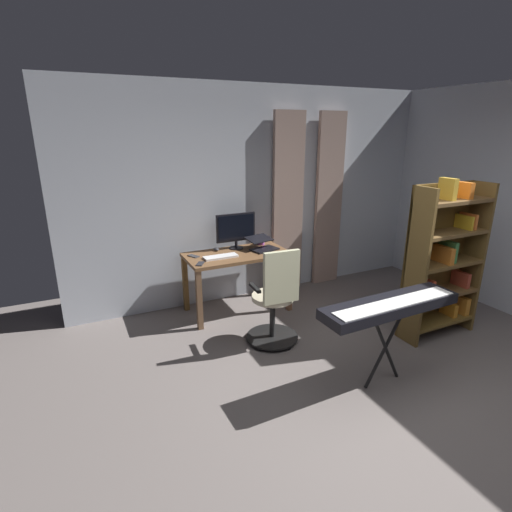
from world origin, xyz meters
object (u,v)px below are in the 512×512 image
cell_phone_by_monitor (200,264)px  computer_monitor (236,229)px  mug_coffee (261,241)px  computer_keyboard (221,257)px  desk (237,262)px  cell_phone_face_up (193,256)px  laptop (262,245)px  computer_mouse (216,249)px  office_chair (275,302)px  bookshelf (442,261)px  piano_keyboard (390,307)px

cell_phone_by_monitor → computer_monitor: bearing=-114.0°
mug_coffee → computer_keyboard: bearing=23.8°
desk → cell_phone_face_up: (0.51, -0.11, 0.12)m
computer_keyboard → mug_coffee: size_ratio=2.99×
laptop → computer_mouse: size_ratio=3.90×
computer_monitor → mug_coffee: (-0.36, -0.02, -0.20)m
desk → office_chair: (-0.03, 0.93, -0.15)m
laptop → cell_phone_face_up: (0.86, -0.09, -0.05)m
office_chair → computer_monitor: (-0.04, -1.13, 0.52)m
computer_monitor → laptop: bearing=145.9°
bookshelf → cell_phone_by_monitor: bearing=-28.8°
computer_monitor → computer_mouse: computer_monitor is taller
desk → piano_keyboard: size_ratio=0.96×
laptop → computer_mouse: (0.54, -0.20, -0.03)m
computer_monitor → computer_keyboard: 0.48m
piano_keyboard → computer_keyboard: bearing=-67.8°
computer_monitor → mug_coffee: bearing=-177.3°
laptop → computer_mouse: laptop is taller
office_chair → computer_monitor: size_ratio=2.09×
desk → cell_phone_by_monitor: size_ratio=8.67×
office_chair → piano_keyboard: size_ratio=0.82×
cell_phone_face_up → piano_keyboard: size_ratio=0.11×
piano_keyboard → cell_phone_by_monitor: bearing=-59.2°
piano_keyboard → cell_phone_face_up: bearing=-63.5°
desk → computer_keyboard: 0.28m
computer_monitor → mug_coffee: 0.41m
desk → mug_coffee: (-0.43, -0.22, 0.16)m
piano_keyboard → laptop: bearing=-84.7°
bookshelf → office_chair: bearing=-16.9°
computer_monitor → cell_phone_face_up: 0.64m
laptop → computer_keyboard: bearing=-5.0°
desk → computer_mouse: bearing=-48.1°
office_chair → laptop: (-0.32, -0.94, 0.32)m
bookshelf → piano_keyboard: bearing=22.7°
laptop → piano_keyboard: (-0.23, 1.97, -0.05)m
desk → mug_coffee: 0.51m
cell_phone_face_up → office_chair: bearing=91.5°
desk → cell_phone_by_monitor: (0.53, 0.19, 0.12)m
cell_phone_face_up → piano_keyboard: 2.33m
cell_phone_by_monitor → piano_keyboard: piano_keyboard is taller
office_chair → computer_mouse: office_chair is taller
desk → mug_coffee: size_ratio=9.31×
computer_mouse → cell_phone_face_up: bearing=17.8°
desk → computer_monitor: size_ratio=2.44×
office_chair → laptop: office_chair is taller
cell_phone_by_monitor → mug_coffee: size_ratio=1.07×
cell_phone_face_up → bookshelf: size_ratio=0.08×
laptop → piano_keyboard: bearing=82.8°
computer_monitor → computer_mouse: size_ratio=5.11×
computer_mouse → bookshelf: 2.57m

